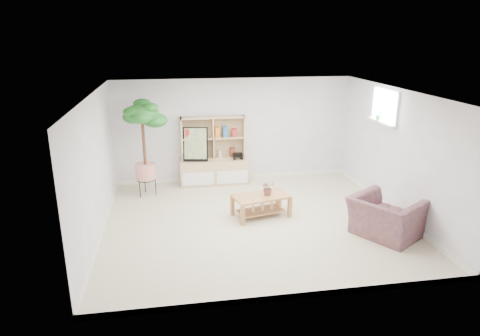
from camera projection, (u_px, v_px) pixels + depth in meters
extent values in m
cube|color=beige|center=(254.00, 221.00, 8.00)|extent=(5.50, 5.00, 0.01)
cube|color=white|center=(256.00, 93.00, 7.28)|extent=(5.50, 5.00, 0.01)
cube|color=silver|center=(234.00, 130.00, 9.99)|extent=(5.50, 0.01, 2.40)
cube|color=silver|center=(295.00, 217.00, 5.29)|extent=(5.50, 0.01, 2.40)
cube|color=silver|center=(95.00, 168.00, 7.21)|extent=(0.01, 5.00, 2.40)
cube|color=silver|center=(398.00, 153.00, 8.07)|extent=(0.01, 5.00, 2.40)
cube|color=white|center=(381.00, 122.00, 8.48)|extent=(0.14, 1.00, 0.04)
imported|color=#0F4918|center=(268.00, 188.00, 8.10)|extent=(0.31, 0.29, 0.28)
imported|color=navy|center=(386.00, 215.00, 7.32)|extent=(1.37, 1.41, 0.80)
imported|color=#14441A|center=(379.00, 115.00, 8.55)|extent=(0.13, 0.11, 0.22)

